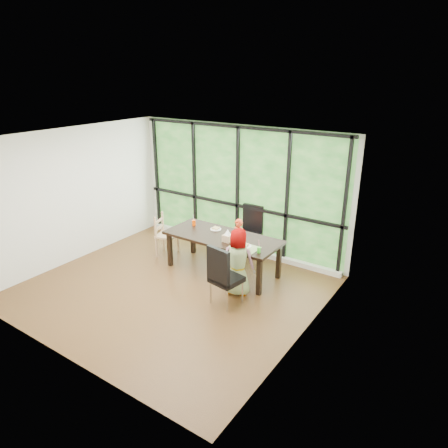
{
  "coord_description": "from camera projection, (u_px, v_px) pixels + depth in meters",
  "views": [
    {
      "loc": [
        4.4,
        -4.84,
        3.71
      ],
      "look_at": [
        0.47,
        0.99,
        1.05
      ],
      "focal_mm": 32.63,
      "sensor_mm": 36.0,
      "label": 1
    }
  ],
  "objects": [
    {
      "name": "tissue",
      "position": [
        228.0,
        232.0,
        7.44
      ],
      "size": [
        0.12,
        0.12,
        0.11
      ],
      "primitive_type": "cone",
      "color": "white",
      "rests_on": "tissue_box"
    },
    {
      "name": "dining_table",
      "position": [
        223.0,
        254.0,
        7.88
      ],
      "size": [
        2.25,
        0.96,
        0.75
      ],
      "primitive_type": "cube",
      "rotation": [
        0.0,
        0.0,
        -0.0
      ],
      "color": "black",
      "rests_on": "ground"
    },
    {
      "name": "chair_interior_leather",
      "position": [
        227.0,
        275.0,
        6.72
      ],
      "size": [
        0.53,
        0.53,
        1.08
      ],
      "primitive_type": "cube",
      "rotation": [
        0.0,
        0.0,
        2.97
      ],
      "color": "black",
      "rests_on": "ground"
    },
    {
      "name": "placemat",
      "position": [
        244.0,
        248.0,
        7.24
      ],
      "size": [
        0.51,
        0.37,
        0.01
      ],
      "primitive_type": "cube",
      "color": "tan",
      "rests_on": "dining_table"
    },
    {
      "name": "green_cup",
      "position": [
        259.0,
        250.0,
        7.03
      ],
      "size": [
        0.07,
        0.07,
        0.1
      ],
      "primitive_type": "cylinder",
      "color": "green",
      "rests_on": "dining_table"
    },
    {
      "name": "plate_near",
      "position": [
        245.0,
        246.0,
        7.29
      ],
      "size": [
        0.24,
        0.24,
        0.02
      ],
      "primitive_type": "cylinder",
      "color": "white",
      "rests_on": "dining_table"
    },
    {
      "name": "orange_cup",
      "position": [
        194.0,
        223.0,
        8.26
      ],
      "size": [
        0.07,
        0.07,
        0.11
      ],
      "primitive_type": "cylinder",
      "color": "#EB4400",
      "rests_on": "dining_table"
    },
    {
      "name": "back_wall",
      "position": [
        239.0,
        189.0,
        8.63
      ],
      "size": [
        5.0,
        0.0,
        5.0
      ],
      "primitive_type": "plane",
      "rotation": [
        1.57,
        0.0,
        0.0
      ],
      "color": "silver",
      "rests_on": "ground"
    },
    {
      "name": "child_older",
      "position": [
        237.0,
        262.0,
        7.04
      ],
      "size": [
        0.68,
        0.55,
        1.22
      ],
      "primitive_type": "imported",
      "rotation": [
        0.0,
        0.0,
        3.45
      ],
      "color": "slate",
      "rests_on": "ground"
    },
    {
      "name": "crepe_rolls_near",
      "position": [
        245.0,
        245.0,
        7.28
      ],
      "size": [
        0.15,
        0.12,
        0.04
      ],
      "primitive_type": null,
      "color": "tan",
      "rests_on": "plate_near"
    },
    {
      "name": "chair_end_beech",
      "position": [
        167.0,
        235.0,
        8.59
      ],
      "size": [
        0.51,
        0.52,
        0.9
      ],
      "primitive_type": "cube",
      "rotation": [
        0.0,
        0.0,
        1.87
      ],
      "color": "#A57D5E",
      "rests_on": "ground"
    },
    {
      "name": "straw_pink",
      "position": [
        259.0,
        245.0,
        7.0
      ],
      "size": [
        0.01,
        0.04,
        0.2
      ],
      "primitive_type": "cylinder",
      "rotation": [
        0.14,
        0.0,
        0.0
      ],
      "color": "pink",
      "rests_on": "green_cup"
    },
    {
      "name": "chair_window_leather",
      "position": [
        249.0,
        232.0,
        8.52
      ],
      "size": [
        0.5,
        0.5,
        1.08
      ],
      "primitive_type": "cube",
      "rotation": [
        0.0,
        0.0,
        0.1
      ],
      "color": "black",
      "rests_on": "ground"
    },
    {
      "name": "tissue_box",
      "position": [
        228.0,
        238.0,
        7.49
      ],
      "size": [
        0.16,
        0.16,
        0.13
      ],
      "primitive_type": "cube",
      "color": "tan",
      "rests_on": "dining_table"
    },
    {
      "name": "straw_white",
      "position": [
        194.0,
        218.0,
        8.23
      ],
      "size": [
        0.01,
        0.04,
        0.2
      ],
      "primitive_type": "cylinder",
      "rotation": [
        0.14,
        0.0,
        0.0
      ],
      "color": "white",
      "rests_on": "orange_cup"
    },
    {
      "name": "ground",
      "position": [
        172.0,
        289.0,
        7.37
      ],
      "size": [
        5.0,
        5.0,
        0.0
      ],
      "primitive_type": "plane",
      "color": "black",
      "rests_on": "ground"
    },
    {
      "name": "window_mullions",
      "position": [
        237.0,
        190.0,
        8.59
      ],
      "size": [
        4.8,
        0.06,
        2.65
      ],
      "primitive_type": null,
      "color": "black",
      "rests_on": "back_wall"
    },
    {
      "name": "crepe_rolls_far",
      "position": [
        216.0,
        228.0,
        8.06
      ],
      "size": [
        0.15,
        0.12,
        0.04
      ],
      "primitive_type": null,
      "color": "tan",
      "rests_on": "plate_far"
    },
    {
      "name": "child_toddler",
      "position": [
        238.0,
        241.0,
        8.29
      ],
      "size": [
        0.35,
        0.24,
        0.92
      ],
      "primitive_type": "imported",
      "rotation": [
        0.0,
        0.0,
        -0.06
      ],
      "color": "red",
      "rests_on": "ground"
    },
    {
      "name": "foliage_backdrop",
      "position": [
        238.0,
        189.0,
        8.62
      ],
      "size": [
        4.8,
        0.02,
        2.65
      ],
      "primitive_type": "cube",
      "color": "#19461A",
      "rests_on": "back_wall"
    },
    {
      "name": "window_sill",
      "position": [
        236.0,
        247.0,
        9.02
      ],
      "size": [
        4.8,
        0.12,
        0.1
      ],
      "primitive_type": "cube",
      "color": "silver",
      "rests_on": "ground"
    },
    {
      "name": "plate_far",
      "position": [
        216.0,
        229.0,
        8.07
      ],
      "size": [
        0.22,
        0.22,
        0.01
      ],
      "primitive_type": "cylinder",
      "color": "white",
      "rests_on": "dining_table"
    }
  ]
}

